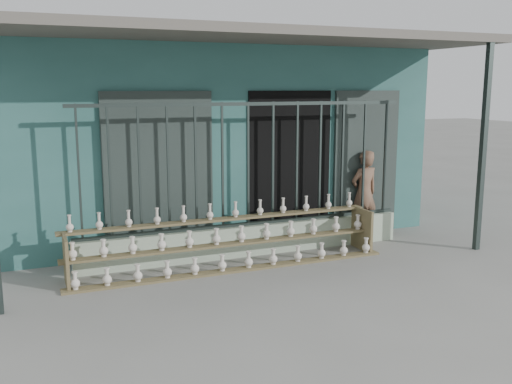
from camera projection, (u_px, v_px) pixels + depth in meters
name	position (u px, v px, depth m)	size (l,w,h in m)	color
ground	(286.00, 282.00, 7.29)	(60.00, 60.00, 0.00)	slate
workshop_building	(192.00, 132.00, 10.85)	(7.40, 6.60, 3.21)	#2B5C58
parapet_wall	(248.00, 240.00, 8.43)	(5.00, 0.20, 0.45)	#A9BCA1
security_fence	(248.00, 165.00, 8.23)	(5.00, 0.04, 1.80)	#283330
shelf_rack	(229.00, 241.00, 7.86)	(4.50, 0.68, 0.85)	brown
elderly_woman	(364.00, 193.00, 9.49)	(0.52, 0.34, 1.43)	brown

